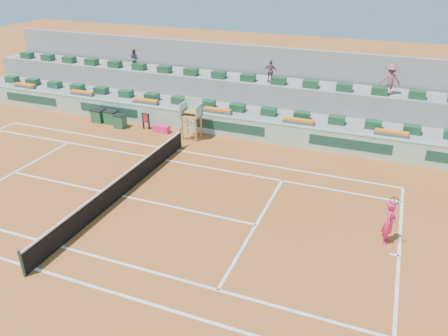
# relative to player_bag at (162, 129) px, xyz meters

# --- Properties ---
(ground) EXTENTS (90.00, 90.00, 0.00)m
(ground) POSITION_rel_player_bag_xyz_m (2.15, -7.58, -0.22)
(ground) COLOR #9A4D1D
(ground) RESTS_ON ground
(seating_tier_lower) EXTENTS (36.00, 4.00, 1.20)m
(seating_tier_lower) POSITION_rel_player_bag_xyz_m (2.15, 3.12, 0.38)
(seating_tier_lower) COLOR gray
(seating_tier_lower) RESTS_ON ground
(seating_tier_upper) EXTENTS (36.00, 2.40, 2.60)m
(seating_tier_upper) POSITION_rel_player_bag_xyz_m (2.15, 4.72, 1.08)
(seating_tier_upper) COLOR gray
(seating_tier_upper) RESTS_ON ground
(stadium_back_wall) EXTENTS (36.00, 0.40, 4.40)m
(stadium_back_wall) POSITION_rel_player_bag_xyz_m (2.15, 6.32, 1.98)
(stadium_back_wall) COLOR gray
(stadium_back_wall) RESTS_ON ground
(player_bag) EXTENTS (1.00, 0.44, 0.44)m
(player_bag) POSITION_rel_player_bag_xyz_m (0.00, 0.00, 0.00)
(player_bag) COLOR #FD216E
(player_bag) RESTS_ON ground
(spectator_left) EXTENTS (0.69, 0.56, 1.36)m
(spectator_left) POSITION_rel_player_bag_xyz_m (-4.36, 4.35, 3.06)
(spectator_left) COLOR #50505E
(spectator_left) RESTS_ON seating_tier_upper
(spectator_mid) EXTENTS (0.84, 0.37, 1.41)m
(spectator_mid) POSITION_rel_player_bag_xyz_m (5.55, 4.31, 3.08)
(spectator_mid) COLOR #7D5363
(spectator_mid) RESTS_ON seating_tier_upper
(spectator_right) EXTENTS (1.21, 0.83, 1.73)m
(spectator_right) POSITION_rel_player_bag_xyz_m (12.62, 4.31, 3.24)
(spectator_right) COLOR #8F4755
(spectator_right) RESTS_ON seating_tier_upper
(court_lines) EXTENTS (23.89, 11.09, 0.01)m
(court_lines) POSITION_rel_player_bag_xyz_m (2.15, -7.58, -0.22)
(court_lines) COLOR white
(court_lines) RESTS_ON ground
(tennis_net) EXTENTS (0.10, 11.97, 1.10)m
(tennis_net) POSITION_rel_player_bag_xyz_m (2.15, -7.58, 0.31)
(tennis_net) COLOR black
(tennis_net) RESTS_ON ground
(advertising_hoarding) EXTENTS (36.00, 0.34, 1.26)m
(advertising_hoarding) POSITION_rel_player_bag_xyz_m (2.17, 0.92, 0.41)
(advertising_hoarding) COLOR #96BDA8
(advertising_hoarding) RESTS_ON ground
(umpire_chair) EXTENTS (1.10, 0.90, 2.40)m
(umpire_chair) POSITION_rel_player_bag_xyz_m (2.15, -0.08, 1.32)
(umpire_chair) COLOR #A0733C
(umpire_chair) RESTS_ON ground
(seat_row_lower) EXTENTS (32.90, 0.60, 0.44)m
(seat_row_lower) POSITION_rel_player_bag_xyz_m (2.15, 2.22, 1.20)
(seat_row_lower) COLOR #174729
(seat_row_lower) RESTS_ON seating_tier_lower
(seat_row_upper) EXTENTS (32.90, 0.60, 0.44)m
(seat_row_upper) POSITION_rel_player_bag_xyz_m (2.15, 4.12, 2.60)
(seat_row_upper) COLOR #174729
(seat_row_upper) RESTS_ON seating_tier_upper
(flower_planters) EXTENTS (26.80, 0.36, 0.28)m
(flower_planters) POSITION_rel_player_bag_xyz_m (0.65, 1.42, 1.11)
(flower_planters) COLOR #4F4F4F
(flower_planters) RESTS_ON seating_tier_lower
(drink_cooler_a) EXTENTS (0.71, 0.62, 0.84)m
(drink_cooler_a) POSITION_rel_player_bag_xyz_m (-2.82, -0.25, 0.20)
(drink_cooler_a) COLOR #1A4F32
(drink_cooler_a) RESTS_ON ground
(drink_cooler_b) EXTENTS (0.81, 0.70, 0.84)m
(drink_cooler_b) POSITION_rel_player_bag_xyz_m (-3.78, 0.20, 0.20)
(drink_cooler_b) COLOR #1A4F32
(drink_cooler_b) RESTS_ON ground
(drink_cooler_c) EXTENTS (0.78, 0.67, 0.84)m
(drink_cooler_c) POSITION_rel_player_bag_xyz_m (-4.72, 0.10, 0.20)
(drink_cooler_c) COLOR #1A4F32
(drink_cooler_c) RESTS_ON ground
(towel_rack) EXTENTS (0.53, 0.09, 1.03)m
(towel_rack) POSITION_rel_player_bag_xyz_m (-1.16, 0.14, 0.38)
(towel_rack) COLOR black
(towel_rack) RESTS_ON ground
(tennis_player) EXTENTS (0.53, 0.92, 2.28)m
(tennis_player) POSITION_rel_player_bag_xyz_m (13.52, -6.87, 0.68)
(tennis_player) COLOR #FD216E
(tennis_player) RESTS_ON ground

